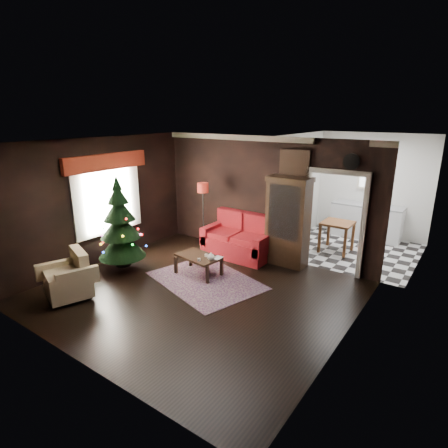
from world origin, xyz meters
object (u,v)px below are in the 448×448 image
Objects in this scene: teapot at (211,257)px; wall_clock at (352,162)px; kitchen_table at (336,237)px; curio_cabinet at (288,224)px; armchair at (67,275)px; christmas_tree at (120,223)px; coffee_table at (199,265)px; loveseat at (238,236)px; floor_lamp at (203,217)px.

wall_clock reaches higher than teapot.
curio_cabinet is at bearing -114.44° from kitchen_table.
christmas_tree is at bearing 118.91° from armchair.
coffee_table is 2.89× the size of wall_clock.
loveseat reaches higher than armchair.
wall_clock reaches higher than loveseat.
kitchen_table reaches higher than teapot.
armchair is at bearing -97.24° from floor_lamp.
teapot is 3.34m from wall_clock.
loveseat is 1.00× the size of floor_lamp.
teapot is 0.51× the size of wall_clock.
wall_clock reaches higher than christmas_tree.
armchair is (-2.55, -3.77, -0.49)m from curio_cabinet.
floor_lamp is at bearing 71.49° from christmas_tree.
floor_lamp reaches higher than armchair.
coffee_table is (-1.25, -1.60, -0.73)m from curio_cabinet.
kitchen_table is (2.76, 1.76, -0.45)m from floor_lamp.
wall_clock is at bearing 66.46° from armchair.
floor_lamp is (-2.11, -0.33, -0.12)m from curio_cabinet.
floor_lamp is at bearing 124.26° from coffee_table.
christmas_tree is at bearing -132.42° from kitchen_table.
armchair is at bearing -81.03° from christmas_tree.
floor_lamp reaches higher than teapot.
kitchen_table is at bearing 65.56° from curio_cabinet.
christmas_tree reaches higher than loveseat.
coffee_table is at bearing -122.08° from kitchen_table.
floor_lamp is at bearing 102.69° from armchair.
kitchen_table is at bearing 32.50° from floor_lamp.
teapot is 3.44m from kitchen_table.
loveseat is at bearing -170.34° from wall_clock.
kitchen_table reaches higher than coffee_table.
wall_clock is 2.43m from kitchen_table.
curio_cabinet is 1.88m from wall_clock.
curio_cabinet reaches higher than teapot.
floor_lamp is 1.83m from teapot.
teapot is (0.37, -0.05, 0.28)m from coffee_table.
christmas_tree is 5.99× the size of wall_clock.
floor_lamp is 3.49m from armchair.
wall_clock is (1.20, 0.18, 1.43)m from curio_cabinet.
wall_clock is (2.35, 0.40, 1.88)m from loveseat.
kitchen_table is (1.90, 3.03, 0.16)m from coffee_table.
floor_lamp is at bearing -171.14° from curio_cabinet.
christmas_tree is at bearing -154.67° from coffee_table.
curio_cabinet is at bearing 39.88° from christmas_tree.
loveseat is at bearing 52.23° from christmas_tree.
curio_cabinet is (1.15, 0.22, 0.45)m from loveseat.
kitchen_table is at bearing 57.92° from coffee_table.
teapot is at bearing -79.23° from loveseat.
teapot reaches higher than coffee_table.
curio_cabinet reaches higher than armchair.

